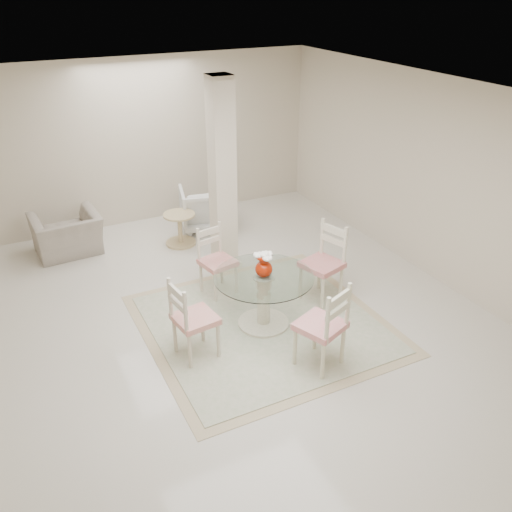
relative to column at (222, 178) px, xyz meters
name	(u,v)px	position (x,y,z in m)	size (l,w,h in m)	color
ground	(230,320)	(-0.50, -1.30, -1.35)	(7.00, 7.00, 0.00)	beige
room_shell	(226,177)	(-0.50, -1.30, 0.51)	(6.02, 7.02, 2.71)	beige
column	(222,178)	(0.00, 0.00, 0.00)	(0.30, 0.30, 2.70)	beige
area_rug	(263,324)	(-0.18, -1.58, -1.34)	(2.79, 2.79, 0.02)	tan
dining_table	(264,301)	(-0.18, -1.58, -1.00)	(1.17, 1.17, 0.68)	#F1E5C6
red_vase	(264,265)	(-0.18, -1.58, -0.52)	(0.24, 0.22, 0.31)	#9D1C04
dining_chair_east	(326,257)	(0.82, -1.37, -0.75)	(0.57, 0.57, 1.14)	beige
dining_chair_north	(215,255)	(-0.38, -0.58, -0.81)	(0.48, 0.48, 1.02)	beige
dining_chair_west	(189,314)	(-1.18, -1.78, -0.79)	(0.48, 0.48, 1.07)	beige
dining_chair_south	(326,321)	(0.03, -2.58, -0.76)	(0.58, 0.58, 1.12)	beige
recliner_taupe	(67,234)	(-1.95, 1.46, -1.04)	(0.96, 0.84, 0.62)	gray
armchair_white	(204,208)	(0.25, 1.41, -1.00)	(0.75, 0.77, 0.70)	silver
side_table	(180,230)	(-0.32, 0.99, -1.11)	(0.49, 0.49, 0.51)	tan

